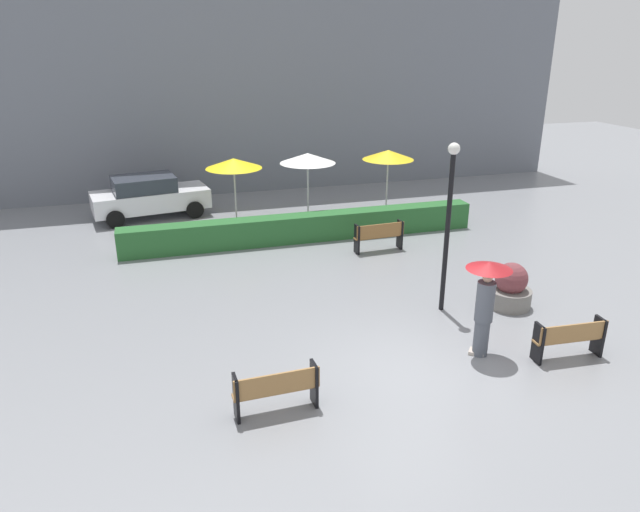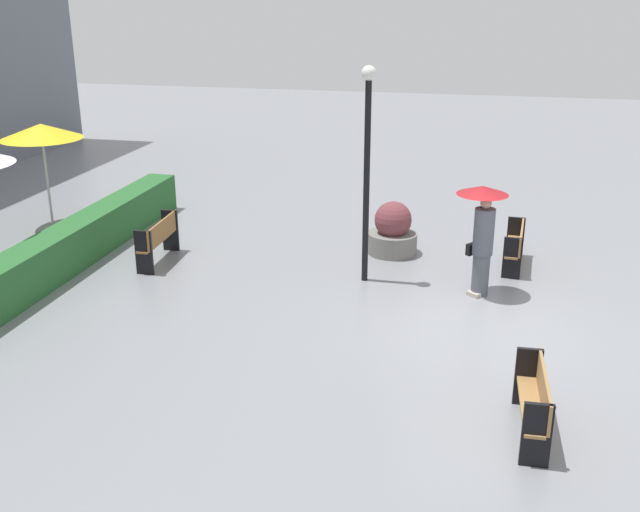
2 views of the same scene
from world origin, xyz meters
The scene contains 13 objects.
ground_plane centered at (0.00, 0.00, 0.00)m, with size 60.00×60.00×0.00m, color gray.
bench_back_row centered at (1.91, 6.73, 0.55)m, with size 1.63×0.44×0.93m.
bench_near_right centered at (3.29, -0.59, 0.50)m, with size 1.57×0.46×0.86m.
bench_near_left centered at (-3.04, -0.71, 0.51)m, with size 1.58×0.41×0.86m.
pedestrian_with_umbrella centered at (1.62, 0.12, 1.35)m, with size 0.95×0.95×2.10m.
planter_pot centered at (3.56, 2.01, 0.49)m, with size 1.08×1.08×1.16m.
lamp_post centered at (1.84, 2.33, 2.54)m, with size 0.28×0.28×4.17m.
patio_umbrella_yellow centered at (-1.99, 10.88, 2.22)m, with size 1.99×1.99×2.40m.
patio_umbrella_white centered at (0.49, 10.05, 2.42)m, with size 1.96×1.96×2.61m.
patio_umbrella_yellow_far centered at (3.64, 10.34, 2.32)m, with size 1.90×1.90×2.50m.
hedge_strip centered at (-0.11, 8.40, 0.44)m, with size 11.90×0.70×0.89m, color #28602D.
building_facade centered at (0.00, 16.00, 5.09)m, with size 28.00×1.20×10.17m, color slate.
parked_car centered at (-4.98, 12.68, 0.82)m, with size 4.43×2.50×1.57m.
Camera 1 is at (-4.80, -9.52, 6.42)m, focal length 32.77 mm.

